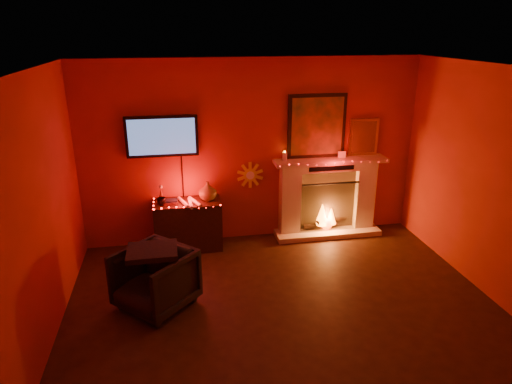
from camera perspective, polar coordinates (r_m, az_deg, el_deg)
The scene contains 6 objects.
room at distance 4.43m, azimuth 5.40°, elevation -3.19°, with size 5.00×5.00×5.00m.
fireplace at distance 7.11m, azimuth 8.90°, elevation 0.30°, with size 1.72×0.40×2.18m.
tv at distance 6.53m, azimuth -11.67°, elevation 6.81°, with size 1.00×0.07×1.24m.
sunburst_clock at distance 6.81m, azimuth -0.74°, elevation 2.12°, with size 0.40×0.03×0.40m.
console_table at distance 6.73m, azimuth -8.39°, elevation -3.79°, with size 0.96×0.56×1.00m.
armchair at distance 5.45m, azimuth -12.52°, elevation -10.61°, with size 0.76×0.78×0.71m, color black.
Camera 1 is at (-1.15, -3.91, 3.08)m, focal length 32.00 mm.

